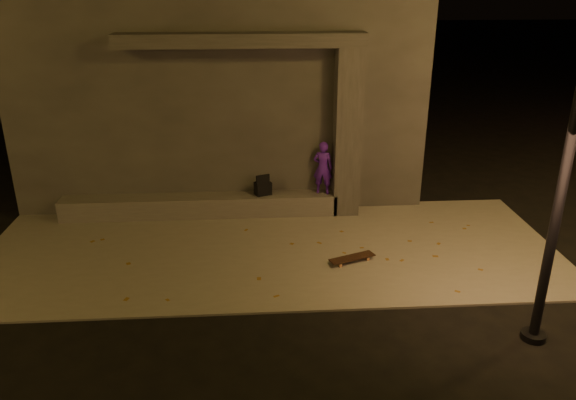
{
  "coord_description": "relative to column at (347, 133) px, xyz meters",
  "views": [
    {
      "loc": [
        -0.33,
        -7.74,
        4.98
      ],
      "look_at": [
        0.32,
        2.0,
        1.05
      ],
      "focal_mm": 35.0,
      "sensor_mm": 36.0,
      "label": 1
    }
  ],
  "objects": [
    {
      "name": "backpack",
      "position": [
        -1.81,
        0.0,
        -1.18
      ],
      "size": [
        0.4,
        0.34,
        0.49
      ],
      "rotation": [
        0.0,
        0.0,
        0.39
      ],
      "color": "black",
      "rests_on": "ledge"
    },
    {
      "name": "skateboard",
      "position": [
        -0.23,
        -2.39,
        -1.72
      ],
      "size": [
        0.91,
        0.54,
        0.1
      ],
      "rotation": [
        0.0,
        0.0,
        0.38
      ],
      "color": "black",
      "rests_on": "sidewalk"
    },
    {
      "name": "sidewalk",
      "position": [
        -1.7,
        -1.75,
        -1.82
      ],
      "size": [
        11.0,
        4.4,
        0.04
      ],
      "primitive_type": "cube",
      "color": "slate",
      "rests_on": "ground"
    },
    {
      "name": "skateboarder",
      "position": [
        -0.5,
        0.0,
        -0.76
      ],
      "size": [
        0.49,
        0.39,
        1.18
      ],
      "primitive_type": "imported",
      "rotation": [
        0.0,
        0.0,
        2.85
      ],
      "color": "#441797",
      "rests_on": "ledge"
    },
    {
      "name": "column",
      "position": [
        0.0,
        0.0,
        0.0
      ],
      "size": [
        0.55,
        0.55,
        3.6
      ],
      "primitive_type": "cube",
      "color": "#363331",
      "rests_on": "sidewalk"
    },
    {
      "name": "ground",
      "position": [
        -1.7,
        -3.75,
        -1.84
      ],
      "size": [
        120.0,
        120.0,
        0.0
      ],
      "primitive_type": "plane",
      "color": "black",
      "rests_on": "ground"
    },
    {
      "name": "canopy",
      "position": [
        -2.2,
        0.05,
        1.94
      ],
      "size": [
        5.0,
        0.7,
        0.28
      ],
      "primitive_type": "cube",
      "color": "#363331",
      "rests_on": "column"
    },
    {
      "name": "building",
      "position": [
        -2.7,
        2.74,
        0.77
      ],
      "size": [
        9.0,
        5.1,
        5.22
      ],
      "color": "#363331",
      "rests_on": "ground"
    },
    {
      "name": "ledge",
      "position": [
        -3.2,
        0.0,
        -1.58
      ],
      "size": [
        6.0,
        0.55,
        0.45
      ],
      "primitive_type": "cube",
      "color": "#53514B",
      "rests_on": "sidewalk"
    }
  ]
}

